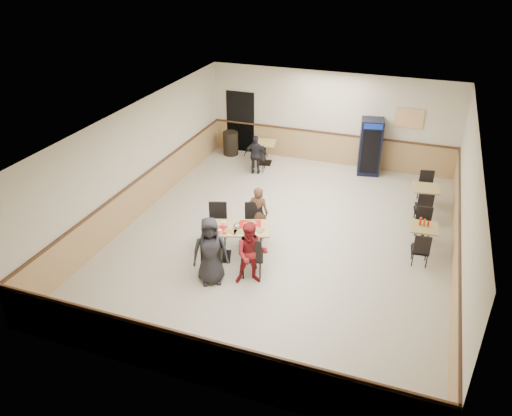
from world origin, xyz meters
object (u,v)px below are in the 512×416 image
at_px(diner_woman_right, 251,254).
at_px(pepsi_cooler, 370,147).
at_px(side_table_near, 423,235).
at_px(diner_woman_left, 210,251).
at_px(trash_bin, 231,143).
at_px(diner_man_opposite, 258,213).
at_px(side_table_far, 425,196).
at_px(lone_diner, 256,155).
at_px(back_table, 265,149).
at_px(main_table, 236,238).

distance_m(diner_woman_right, pepsi_cooler, 6.78).
height_order(diner_woman_right, side_table_near, diner_woman_right).
distance_m(diner_woman_left, trash_bin, 7.24).
xyz_separation_m(diner_man_opposite, side_table_far, (3.80, 2.76, -0.21)).
height_order(lone_diner, back_table, lone_diner).
distance_m(side_table_near, side_table_far, 2.06).
height_order(diner_man_opposite, side_table_far, diner_man_opposite).
relative_size(diner_man_opposite, back_table, 1.70).
xyz_separation_m(main_table, diner_man_opposite, (0.17, 1.03, 0.15)).
distance_m(main_table, side_table_far, 5.49).
height_order(diner_woman_left, lone_diner, diner_woman_left).
bearing_deg(trash_bin, lone_diner, -41.56).
bearing_deg(lone_diner, side_table_far, 158.78).
bearing_deg(diner_woman_left, back_table, 70.28).
relative_size(main_table, trash_bin, 2.09).
bearing_deg(diner_man_opposite, main_table, 73.93).
bearing_deg(pepsi_cooler, trash_bin, 170.55).
distance_m(main_table, diner_woman_left, 1.07).
bearing_deg(trash_bin, main_table, -66.57).
bearing_deg(main_table, lone_diner, 85.81).
bearing_deg(diner_woman_left, side_table_far, 20.86).
bearing_deg(pepsi_cooler, side_table_far, -58.71).
height_order(diner_man_opposite, pepsi_cooler, pepsi_cooler).
xyz_separation_m(main_table, lone_diner, (-1.17, 4.61, 0.09)).
height_order(main_table, diner_woman_left, diner_woman_left).
bearing_deg(back_table, main_table, -77.91).
bearing_deg(main_table, back_table, 83.68).
relative_size(diner_man_opposite, side_table_far, 1.79).
bearing_deg(diner_woman_left, trash_bin, 80.47).
distance_m(diner_woman_right, lone_diner, 5.67).
xyz_separation_m(diner_woman_right, lone_diner, (-1.82, 5.37, -0.10)).
distance_m(diner_man_opposite, lone_diner, 3.83).
relative_size(diner_woman_left, pepsi_cooler, 0.88).
relative_size(main_table, lone_diner, 1.34).
distance_m(diner_woman_right, side_table_far, 5.64).
bearing_deg(side_table_far, back_table, 162.02).
xyz_separation_m(main_table, pepsi_cooler, (2.16, 5.85, 0.34)).
distance_m(diner_woman_left, side_table_near, 5.04).
height_order(diner_woman_left, trash_bin, diner_woman_left).
bearing_deg(side_table_near, diner_woman_left, -146.73).
distance_m(side_table_near, trash_bin, 7.72).
bearing_deg(side_table_far, diner_woman_left, -130.68).
height_order(lone_diner, side_table_near, lone_diner).
bearing_deg(main_table, diner_woman_left, -117.90).
xyz_separation_m(diner_woman_left, diner_man_opposite, (0.34, 2.06, -0.09)).
height_order(pepsi_cooler, trash_bin, pepsi_cooler).
bearing_deg(diner_woman_right, side_table_near, 14.31).
relative_size(diner_woman_right, back_table, 1.79).
height_order(diner_woman_right, side_table_far, diner_woman_right).
relative_size(diner_woman_right, lone_diner, 1.15).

